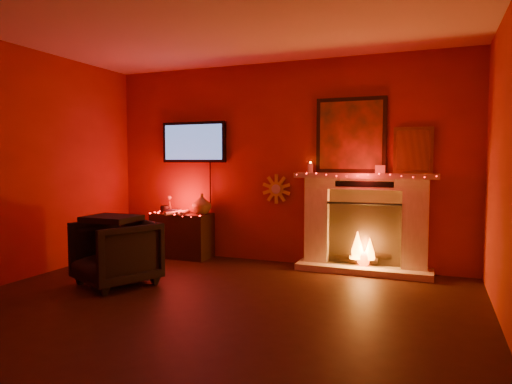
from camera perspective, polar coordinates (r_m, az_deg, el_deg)
room at (r=3.90m, az=-8.67°, el=3.35°), size 5.00×5.00×5.00m
fireplace at (r=5.85m, az=13.36°, el=-2.65°), size 1.72×0.40×2.18m
tv at (r=6.68m, az=-7.76°, el=6.16°), size 1.00×0.07×1.24m
sunburst_clock at (r=6.20m, az=2.55°, el=0.38°), size 0.40×0.03×0.40m
console_table at (r=6.63m, az=-9.06°, el=-4.93°), size 0.84×0.56×0.92m
armchair at (r=5.35m, az=-17.15°, el=-7.28°), size 1.03×1.04×0.72m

